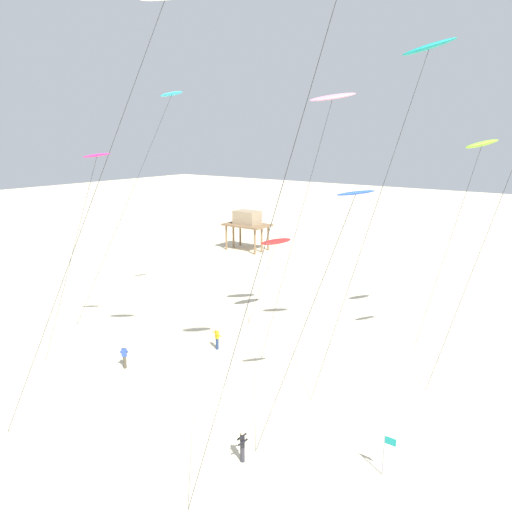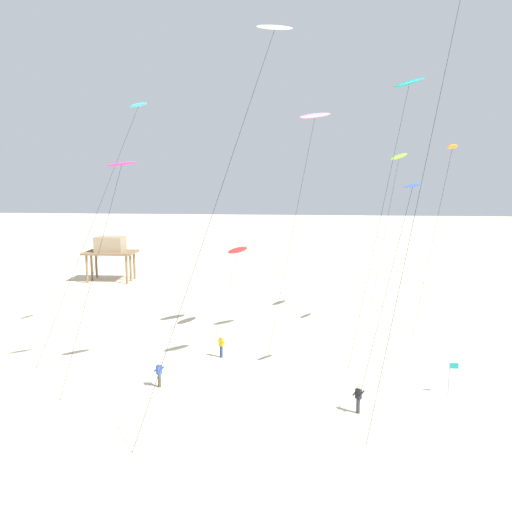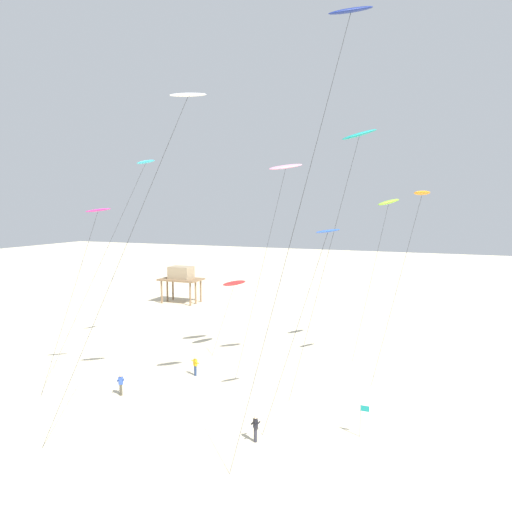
{
  "view_description": "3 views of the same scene",
  "coord_description": "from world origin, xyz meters",
  "px_view_note": "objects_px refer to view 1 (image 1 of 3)",
  "views": [
    {
      "loc": [
        17.03,
        -18.83,
        15.43
      ],
      "look_at": [
        -1.4,
        6.44,
        7.58
      ],
      "focal_mm": 33.24,
      "sensor_mm": 36.0,
      "label": 1
    },
    {
      "loc": [
        1.29,
        -34.24,
        14.18
      ],
      "look_at": [
        -2.04,
        6.55,
        7.62
      ],
      "focal_mm": 39.59,
      "sensor_mm": 36.0,
      "label": 2
    },
    {
      "loc": [
        15.46,
        -29.34,
        14.55
      ],
      "look_at": [
        0.97,
        6.14,
        10.61
      ],
      "focal_mm": 33.66,
      "sensor_mm": 36.0,
      "label": 3
    }
  ],
  "objects_px": {
    "kite_teal": "(428,51)",
    "marker_flag": "(387,448)",
    "stilt_house": "(247,221)",
    "kite_cyan": "(169,101)",
    "kite_flyer_nearest": "(242,445)",
    "kite_magenta": "(95,162)",
    "kite_blue": "(352,202)",
    "kite_pink": "(332,99)",
    "kite_red": "(276,242)",
    "kite_white": "(161,9)",
    "kite_lime": "(481,145)",
    "kite_flyer_furthest": "(217,338)",
    "kite_flyer_middle": "(124,356)"
  },
  "relations": [
    {
      "from": "kite_teal",
      "to": "marker_flag",
      "type": "height_order",
      "value": "kite_teal"
    },
    {
      "from": "kite_teal",
      "to": "stilt_house",
      "type": "distance_m",
      "value": 42.93
    },
    {
      "from": "kite_teal",
      "to": "kite_cyan",
      "type": "bearing_deg",
      "value": 177.99
    },
    {
      "from": "marker_flag",
      "to": "kite_flyer_nearest",
      "type": "bearing_deg",
      "value": -152.5
    },
    {
      "from": "kite_magenta",
      "to": "stilt_house",
      "type": "bearing_deg",
      "value": 110.58
    },
    {
      "from": "kite_blue",
      "to": "kite_pink",
      "type": "bearing_deg",
      "value": 123.35
    },
    {
      "from": "kite_cyan",
      "to": "kite_flyer_nearest",
      "type": "bearing_deg",
      "value": -35.66
    },
    {
      "from": "kite_pink",
      "to": "marker_flag",
      "type": "height_order",
      "value": "kite_pink"
    },
    {
      "from": "kite_blue",
      "to": "kite_teal",
      "type": "height_order",
      "value": "kite_teal"
    },
    {
      "from": "kite_red",
      "to": "kite_teal",
      "type": "relative_size",
      "value": 0.36
    },
    {
      "from": "kite_blue",
      "to": "kite_cyan",
      "type": "xyz_separation_m",
      "value": [
        -19.21,
        7.36,
        5.6
      ]
    },
    {
      "from": "kite_white",
      "to": "kite_lime",
      "type": "relative_size",
      "value": 1.41
    },
    {
      "from": "kite_red",
      "to": "kite_blue",
      "type": "distance_m",
      "value": 17.85
    },
    {
      "from": "stilt_house",
      "to": "marker_flag",
      "type": "height_order",
      "value": "stilt_house"
    },
    {
      "from": "kite_white",
      "to": "kite_pink",
      "type": "height_order",
      "value": "kite_white"
    },
    {
      "from": "kite_magenta",
      "to": "kite_teal",
      "type": "xyz_separation_m",
      "value": [
        18.76,
        7.3,
        5.93
      ]
    },
    {
      "from": "kite_magenta",
      "to": "kite_flyer_nearest",
      "type": "distance_m",
      "value": 19.92
    },
    {
      "from": "kite_magenta",
      "to": "kite_blue",
      "type": "bearing_deg",
      "value": 2.06
    },
    {
      "from": "kite_white",
      "to": "kite_flyer_furthest",
      "type": "distance_m",
      "value": 22.21
    },
    {
      "from": "kite_pink",
      "to": "stilt_house",
      "type": "xyz_separation_m",
      "value": [
        -24.45,
        23.13,
        -13.66
      ]
    },
    {
      "from": "kite_magenta",
      "to": "marker_flag",
      "type": "xyz_separation_m",
      "value": [
        20.77,
        -0.3,
        -12.36
      ]
    },
    {
      "from": "kite_white",
      "to": "kite_magenta",
      "type": "xyz_separation_m",
      "value": [
        -9.61,
        2.67,
        -7.29
      ]
    },
    {
      "from": "kite_magenta",
      "to": "kite_red",
      "type": "bearing_deg",
      "value": 64.78
    },
    {
      "from": "kite_flyer_middle",
      "to": "kite_white",
      "type": "bearing_deg",
      "value": -16.11
    },
    {
      "from": "kite_cyan",
      "to": "kite_flyer_furthest",
      "type": "relative_size",
      "value": 11.42
    },
    {
      "from": "kite_teal",
      "to": "kite_flyer_nearest",
      "type": "relative_size",
      "value": 12.29
    },
    {
      "from": "kite_lime",
      "to": "stilt_house",
      "type": "relative_size",
      "value": 2.5
    },
    {
      "from": "kite_magenta",
      "to": "kite_white",
      "type": "bearing_deg",
      "value": -15.52
    },
    {
      "from": "kite_flyer_furthest",
      "to": "marker_flag",
      "type": "bearing_deg",
      "value": -20.64
    },
    {
      "from": "kite_teal",
      "to": "kite_flyer_furthest",
      "type": "distance_m",
      "value": 23.17
    },
    {
      "from": "kite_lime",
      "to": "kite_cyan",
      "type": "distance_m",
      "value": 23.23
    },
    {
      "from": "kite_blue",
      "to": "marker_flag",
      "type": "bearing_deg",
      "value": -18.9
    },
    {
      "from": "kite_lime",
      "to": "marker_flag",
      "type": "xyz_separation_m",
      "value": [
        0.88,
        -17.45,
        -13.41
      ]
    },
    {
      "from": "kite_teal",
      "to": "kite_flyer_furthest",
      "type": "bearing_deg",
      "value": -172.12
    },
    {
      "from": "kite_lime",
      "to": "stilt_house",
      "type": "height_order",
      "value": "kite_lime"
    },
    {
      "from": "kite_white",
      "to": "kite_magenta",
      "type": "relative_size",
      "value": 1.5
    },
    {
      "from": "kite_cyan",
      "to": "marker_flag",
      "type": "distance_m",
      "value": 28.83
    },
    {
      "from": "kite_lime",
      "to": "marker_flag",
      "type": "distance_m",
      "value": 22.02
    },
    {
      "from": "kite_lime",
      "to": "kite_magenta",
      "type": "distance_m",
      "value": 26.28
    },
    {
      "from": "kite_flyer_middle",
      "to": "kite_flyer_furthest",
      "type": "distance_m",
      "value": 6.8
    },
    {
      "from": "kite_cyan",
      "to": "kite_lime",
      "type": "bearing_deg",
      "value": 23.42
    },
    {
      "from": "kite_flyer_middle",
      "to": "kite_lime",
      "type": "bearing_deg",
      "value": 45.16
    },
    {
      "from": "kite_white",
      "to": "kite_lime",
      "type": "distance_m",
      "value": 23.18
    },
    {
      "from": "kite_flyer_furthest",
      "to": "kite_blue",
      "type": "bearing_deg",
      "value": -21.01
    },
    {
      "from": "kite_white",
      "to": "kite_pink",
      "type": "bearing_deg",
      "value": 77.81
    },
    {
      "from": "stilt_house",
      "to": "kite_flyer_furthest",
      "type": "bearing_deg",
      "value": -56.86
    },
    {
      "from": "kite_flyer_nearest",
      "to": "kite_flyer_middle",
      "type": "distance_m",
      "value": 12.78
    },
    {
      "from": "kite_blue",
      "to": "kite_flyer_nearest",
      "type": "xyz_separation_m",
      "value": [
        -3.26,
        -4.09,
        -11.69
      ]
    },
    {
      "from": "kite_red",
      "to": "stilt_house",
      "type": "xyz_separation_m",
      "value": [
        -18.15,
        19.99,
        -2.91
      ]
    },
    {
      "from": "kite_white",
      "to": "kite_flyer_nearest",
      "type": "relative_size",
      "value": 13.09
    }
  ]
}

